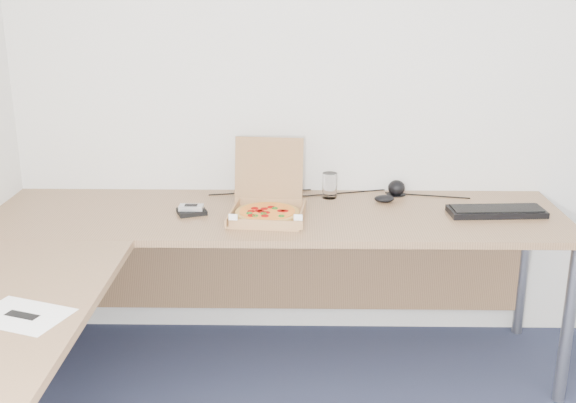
{
  "coord_description": "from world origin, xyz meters",
  "views": [
    {
      "loc": [
        -0.4,
        -1.5,
        1.7
      ],
      "look_at": [
        -0.45,
        1.28,
        0.82
      ],
      "focal_mm": 43.71,
      "sensor_mm": 36.0,
      "label": 1
    }
  ],
  "objects_px": {
    "desk": "(188,255)",
    "pizza_box": "(267,209)",
    "drinking_glass": "(330,186)",
    "wallet": "(192,212)",
    "keyboard": "(496,212)"
  },
  "relations": [
    {
      "from": "keyboard",
      "to": "wallet",
      "type": "distance_m",
      "value": 1.32
    },
    {
      "from": "keyboard",
      "to": "desk",
      "type": "bearing_deg",
      "value": -165.34
    },
    {
      "from": "desk",
      "to": "drinking_glass",
      "type": "distance_m",
      "value": 0.86
    },
    {
      "from": "desk",
      "to": "keyboard",
      "type": "distance_m",
      "value": 1.34
    },
    {
      "from": "pizza_box",
      "to": "keyboard",
      "type": "height_order",
      "value": "pizza_box"
    },
    {
      "from": "pizza_box",
      "to": "drinking_glass",
      "type": "height_order",
      "value": "pizza_box"
    },
    {
      "from": "keyboard",
      "to": "wallet",
      "type": "bearing_deg",
      "value": 176.99
    },
    {
      "from": "wallet",
      "to": "keyboard",
      "type": "bearing_deg",
      "value": -20.34
    },
    {
      "from": "desk",
      "to": "keyboard",
      "type": "bearing_deg",
      "value": 18.24
    },
    {
      "from": "drinking_glass",
      "to": "wallet",
      "type": "bearing_deg",
      "value": -158.15
    },
    {
      "from": "drinking_glass",
      "to": "wallet",
      "type": "distance_m",
      "value": 0.66
    },
    {
      "from": "desk",
      "to": "pizza_box",
      "type": "xyz_separation_m",
      "value": [
        0.29,
        0.37,
        0.07
      ]
    },
    {
      "from": "pizza_box",
      "to": "drinking_glass",
      "type": "relative_size",
      "value": 2.97
    },
    {
      "from": "drinking_glass",
      "to": "desk",
      "type": "bearing_deg",
      "value": -130.77
    },
    {
      "from": "keyboard",
      "to": "wallet",
      "type": "height_order",
      "value": "keyboard"
    }
  ]
}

